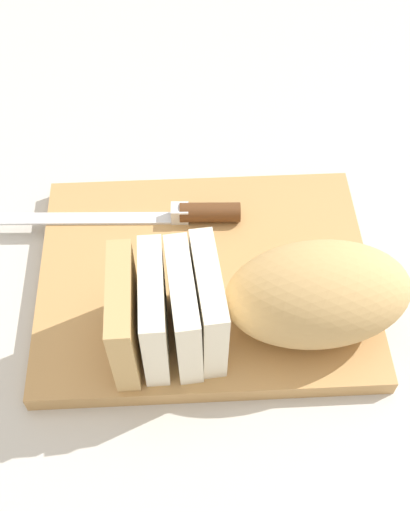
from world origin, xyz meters
The scene contains 7 objects.
ground_plane centered at (0.00, 0.00, 0.00)m, with size 3.00×3.00×0.00m, color beige.
cutting_board centered at (0.00, 0.00, 0.01)m, with size 0.36×0.28×0.02m, color tan.
bread_loaf centered at (-0.06, 0.07, 0.07)m, with size 0.29×0.13×0.10m.
bread_knife centered at (0.03, -0.08, 0.03)m, with size 0.30×0.03×0.02m.
crumb_near_knife centered at (0.02, -0.03, 0.02)m, with size 0.00×0.00×0.00m, color #996633.
crumb_near_loaf centered at (0.00, 0.08, 0.02)m, with size 0.01×0.01×0.01m, color #996633.
crumb_stray_left centered at (0.03, 0.03, 0.02)m, with size 0.00×0.00×0.00m, color #996633.
Camera 1 is at (0.02, 0.40, 0.59)m, focal length 44.58 mm.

